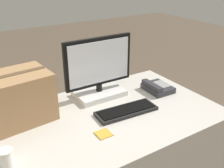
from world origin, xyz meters
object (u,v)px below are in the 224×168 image
monitor (99,73)px  keyboard (126,111)px  paper_cup_right (6,159)px  sticky_note_pad (104,134)px  desk_phone (157,87)px  cardboard_box (17,98)px

monitor → keyboard: monitor is taller
monitor → paper_cup_right: monitor is taller
keyboard → sticky_note_pad: (-0.25, -0.13, -0.01)m
monitor → desk_phone: size_ratio=2.34×
monitor → cardboard_box: size_ratio=1.21×
keyboard → sticky_note_pad: bearing=-148.9°
desk_phone → sticky_note_pad: 0.69m
sticky_note_pad → cardboard_box: bearing=131.1°
cardboard_box → keyboard: bearing=-25.1°
keyboard → paper_cup_right: paper_cup_right is taller
keyboard → desk_phone: size_ratio=1.91×
monitor → sticky_note_pad: (-0.22, -0.44, -0.17)m
keyboard → sticky_note_pad: 0.28m
desk_phone → cardboard_box: bearing=173.2°
desk_phone → cardboard_box: size_ratio=0.51×
desk_phone → sticky_note_pad: (-0.64, -0.27, -0.02)m
keyboard → sticky_note_pad: size_ratio=4.93×
monitor → paper_cup_right: size_ratio=5.03×
paper_cup_right → sticky_note_pad: paper_cup_right is taller
monitor → paper_cup_right: bearing=-150.5°
keyboard → desk_phone: 0.41m
desk_phone → paper_cup_right: (-1.16, -0.26, 0.02)m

